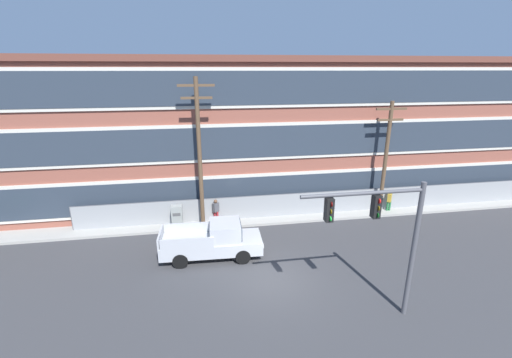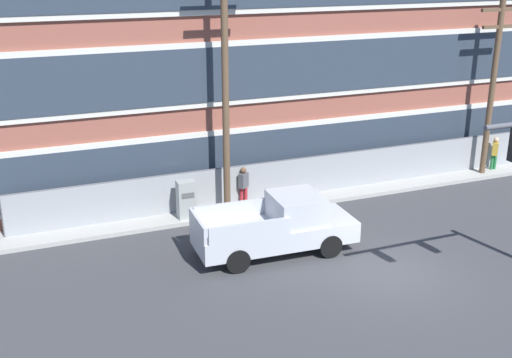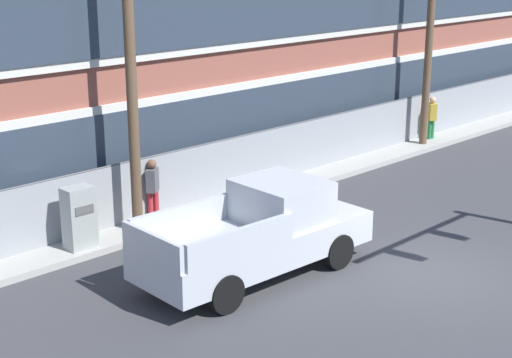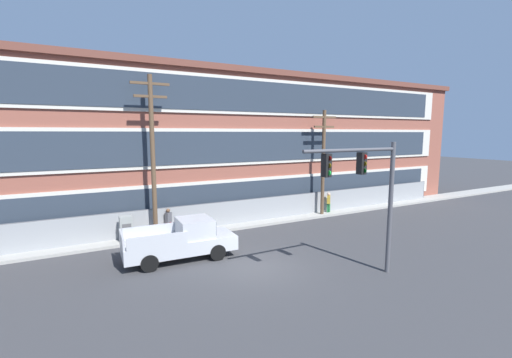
{
  "view_description": "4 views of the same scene",
  "coord_description": "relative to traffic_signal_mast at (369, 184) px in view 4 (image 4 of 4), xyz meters",
  "views": [
    {
      "loc": [
        -3.23,
        -14.07,
        9.89
      ],
      "look_at": [
        -0.11,
        4.49,
        3.77
      ],
      "focal_mm": 24.0,
      "sensor_mm": 36.0,
      "label": 1
    },
    {
      "loc": [
        -10.81,
        -15.38,
        9.66
      ],
      "look_at": [
        -3.42,
        3.06,
        2.62
      ],
      "focal_mm": 45.0,
      "sensor_mm": 36.0,
      "label": 2
    },
    {
      "loc": [
        -13.85,
        -8.5,
        6.93
      ],
      "look_at": [
        -3.03,
        2.53,
        2.26
      ],
      "focal_mm": 55.0,
      "sensor_mm": 36.0,
      "label": 3
    },
    {
      "loc": [
        -7.26,
        -13.46,
        6.23
      ],
      "look_at": [
        0.83,
        1.66,
        3.92
      ],
      "focal_mm": 24.0,
      "sensor_mm": 36.0,
      "label": 4
    }
  ],
  "objects": [
    {
      "name": "ground_plane",
      "position": [
        -3.55,
        3.24,
        -4.13
      ],
      "size": [
        160.0,
        160.0,
        0.0
      ],
      "primitive_type": "plane",
      "color": "#38383A"
    },
    {
      "name": "sidewalk_building_side",
      "position": [
        -3.55,
        10.09,
        -4.05
      ],
      "size": [
        80.0,
        1.69,
        0.16
      ],
      "primitive_type": "cube",
      "color": "#9E9B93",
      "rests_on": "ground"
    },
    {
      "name": "brick_mill_building",
      "position": [
        -3.74,
        15.51,
        1.21
      ],
      "size": [
        50.39,
        9.76,
        10.65
      ],
      "color": "brown",
      "rests_on": "ground"
    },
    {
      "name": "chain_link_fence",
      "position": [
        1.6,
        10.33,
        -3.24
      ],
      "size": [
        33.1,
        0.06,
        1.75
      ],
      "color": "gray",
      "rests_on": "ground"
    },
    {
      "name": "traffic_signal_mast",
      "position": [
        0.0,
        0.0,
        0.0
      ],
      "size": [
        4.86,
        0.43,
        5.86
      ],
      "color": "#4C4C51",
      "rests_on": "ground"
    },
    {
      "name": "pickup_truck_silver",
      "position": [
        -6.3,
        5.94,
        -3.18
      ],
      "size": [
        5.54,
        2.23,
        2.0
      ],
      "color": "#B2B5BA",
      "rests_on": "ground"
    },
    {
      "name": "utility_pole_near_corner",
      "position": [
        -6.82,
        9.67,
        1.02
      ],
      "size": [
        2.13,
        0.26,
        9.45
      ],
      "color": "brown",
      "rests_on": "ground"
    },
    {
      "name": "utility_pole_midblock",
      "position": [
        5.53,
        9.73,
        0.2
      ],
      "size": [
        2.09,
        0.26,
        7.89
      ],
      "color": "brown",
      "rests_on": "ground"
    },
    {
      "name": "electrical_cabinet",
      "position": [
        -8.44,
        9.67,
        -3.32
      ],
      "size": [
        0.68,
        0.5,
        1.62
      ],
      "color": "#939993",
      "rests_on": "ground"
    },
    {
      "name": "pedestrian_near_cabinet",
      "position": [
        6.33,
        9.94,
        -3.16
      ],
      "size": [
        0.44,
        0.46,
        1.69
      ],
      "color": "#236B38",
      "rests_on": "ground"
    },
    {
      "name": "pedestrian_by_fence",
      "position": [
        -5.95,
        10.19,
        -3.16
      ],
      "size": [
        0.46,
        0.43,
        1.69
      ],
      "color": "maroon",
      "rests_on": "ground"
    }
  ]
}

